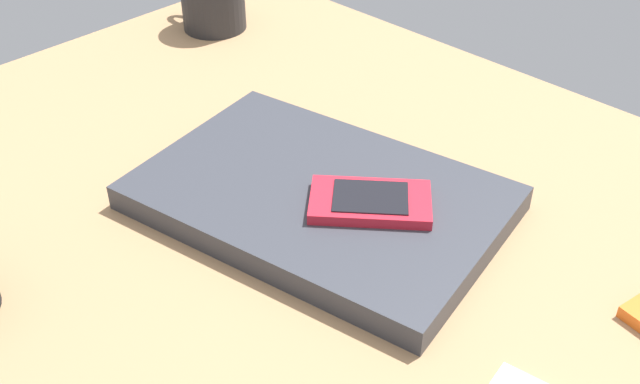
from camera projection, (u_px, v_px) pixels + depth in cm
name	position (u px, v px, depth cm)	size (l,w,h in cm)	color
desk_surface	(378.00, 273.00, 69.13)	(120.00, 80.00, 3.00)	#9E7751
laptop_closed	(320.00, 198.00, 73.62)	(33.96, 22.71, 2.59)	#33353D
cell_phone_on_laptop	(370.00, 202.00, 70.08)	(12.60, 11.99, 1.19)	red
coffee_mug	(212.00, 0.00, 105.94)	(11.87, 8.81, 8.09)	#262628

